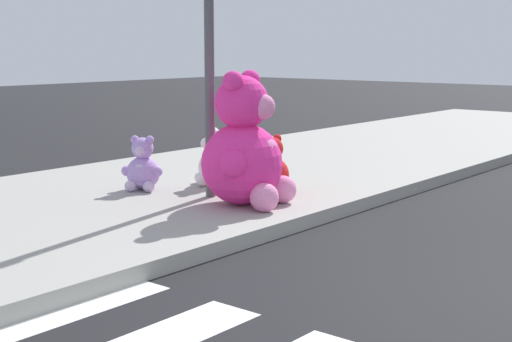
% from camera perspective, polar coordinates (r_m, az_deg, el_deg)
% --- Properties ---
extents(sidewalk, '(28.00, 4.40, 0.15)m').
position_cam_1_polar(sidewalk, '(8.40, -12.17, -2.78)').
color(sidewalk, '#9E9B93').
rests_on(sidewalk, ground_plane).
extents(sign_pole, '(0.56, 0.11, 3.20)m').
position_cam_1_polar(sign_pole, '(8.30, -3.61, 9.60)').
color(sign_pole, '#4C4C51').
rests_on(sign_pole, sidewalk).
extents(plush_pink_large, '(1.09, 1.02, 1.44)m').
position_cam_1_polar(plush_pink_large, '(7.92, -0.80, 1.49)').
color(plush_pink_large, '#F22D93').
rests_on(plush_pink_large, sidewalk).
extents(plush_lavender, '(0.47, 0.45, 0.65)m').
position_cam_1_polar(plush_lavender, '(8.91, -8.71, 0.21)').
color(plush_lavender, '#B28CD8').
rests_on(plush_lavender, sidewalk).
extents(plush_white, '(0.50, 0.50, 0.70)m').
position_cam_1_polar(plush_white, '(9.15, -3.26, 0.68)').
color(plush_white, white).
rests_on(plush_white, sidewalk).
extents(plush_red, '(0.52, 0.46, 0.68)m').
position_cam_1_polar(plush_red, '(8.67, 1.11, 0.15)').
color(plush_red, red).
rests_on(plush_red, sidewalk).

